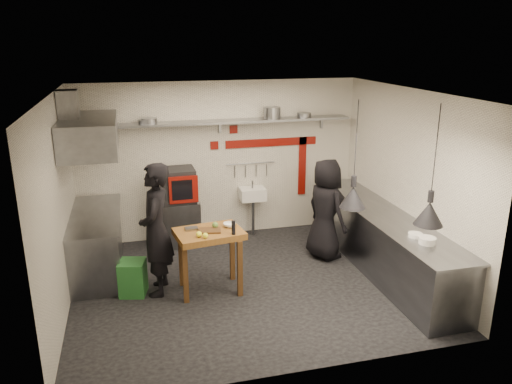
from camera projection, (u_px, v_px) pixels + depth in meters
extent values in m
plane|color=black|center=(248.00, 284.00, 7.39)|extent=(5.00, 5.00, 0.00)
plane|color=beige|center=(247.00, 93.00, 6.56)|extent=(5.00, 5.00, 0.00)
cube|color=beige|center=(220.00, 160.00, 8.91)|extent=(5.00, 0.04, 2.80)
cube|color=beige|center=(296.00, 255.00, 5.03)|extent=(5.00, 0.04, 2.80)
cube|color=beige|center=(58.00, 209.00, 6.38)|extent=(0.04, 4.20, 2.80)
cube|color=beige|center=(407.00, 182.00, 7.57)|extent=(0.04, 4.20, 2.80)
cube|color=maroon|center=(272.00, 142.00, 9.04)|extent=(1.70, 0.02, 0.14)
cube|color=maroon|center=(302.00, 166.00, 9.32)|extent=(0.14, 0.02, 1.10)
cube|color=maroon|center=(234.00, 129.00, 8.79)|extent=(0.14, 0.02, 0.14)
cube|color=maroon|center=(214.00, 145.00, 8.79)|extent=(0.14, 0.02, 0.14)
cube|color=slate|center=(221.00, 122.00, 8.53)|extent=(4.60, 0.34, 0.04)
cube|color=slate|center=(107.00, 131.00, 8.25)|extent=(0.04, 0.06, 0.24)
cube|color=slate|center=(220.00, 126.00, 8.70)|extent=(0.04, 0.06, 0.24)
cube|color=slate|center=(322.00, 122.00, 9.15)|extent=(0.04, 0.06, 0.24)
cylinder|color=slate|center=(149.00, 121.00, 8.23)|extent=(0.30, 0.30, 0.09)
cylinder|color=slate|center=(146.00, 122.00, 8.22)|extent=(0.30, 0.30, 0.07)
cylinder|color=slate|center=(272.00, 113.00, 8.71)|extent=(0.36, 0.36, 0.20)
cylinder|color=slate|center=(304.00, 115.00, 8.87)|extent=(0.30, 0.30, 0.08)
cube|color=slate|center=(180.00, 222.00, 8.75)|extent=(0.66, 0.60, 0.80)
cube|color=black|center=(178.00, 185.00, 8.51)|extent=(0.58, 0.54, 0.58)
cube|color=maroon|center=(184.00, 190.00, 8.25)|extent=(0.48, 0.04, 0.46)
cube|color=black|center=(182.00, 190.00, 8.24)|extent=(0.34, 0.02, 0.34)
cube|color=white|center=(252.00, 194.00, 9.06)|extent=(0.46, 0.34, 0.22)
cylinder|color=slate|center=(252.00, 184.00, 9.01)|extent=(0.03, 0.03, 0.14)
cylinder|color=slate|center=(253.00, 217.00, 9.16)|extent=(0.06, 0.06, 0.66)
cylinder|color=slate|center=(250.00, 163.00, 9.03)|extent=(0.90, 0.02, 0.02)
cube|color=slate|center=(382.00, 242.00, 7.76)|extent=(0.70, 3.80, 0.90)
cube|color=slate|center=(384.00, 214.00, 7.63)|extent=(0.76, 3.90, 0.03)
cylinder|color=white|center=(427.00, 241.00, 6.49)|extent=(0.29, 0.29, 0.09)
cylinder|color=white|center=(415.00, 235.00, 6.72)|extent=(0.23, 0.23, 0.05)
cube|color=slate|center=(97.00, 244.00, 7.71)|extent=(0.70, 1.90, 0.90)
cube|color=slate|center=(94.00, 215.00, 7.58)|extent=(0.76, 2.00, 0.03)
cube|color=slate|center=(90.00, 135.00, 7.22)|extent=(0.78, 1.60, 0.50)
cube|color=slate|center=(68.00, 108.00, 7.04)|extent=(0.28, 0.28, 0.50)
cube|color=#226328|center=(133.00, 278.00, 7.06)|extent=(0.42, 0.42, 0.50)
cube|color=#4D3016|center=(210.00, 231.00, 6.94)|extent=(0.33, 0.26, 0.02)
cylinder|color=black|center=(233.00, 228.00, 6.81)|extent=(0.07, 0.07, 0.20)
sphere|color=#F2F42D|center=(199.00, 234.00, 6.73)|extent=(0.10, 0.10, 0.08)
sphere|color=#F2F42D|center=(205.00, 236.00, 6.69)|extent=(0.10, 0.10, 0.08)
sphere|color=#587F35|center=(215.00, 225.00, 7.04)|extent=(0.10, 0.10, 0.09)
cube|color=slate|center=(191.00, 229.00, 7.00)|extent=(0.18, 0.12, 0.03)
imported|color=white|center=(230.00, 225.00, 7.10)|extent=(0.19, 0.19, 0.06)
imported|color=black|center=(156.00, 230.00, 6.92)|extent=(0.57, 0.76, 1.90)
imported|color=black|center=(326.00, 209.00, 8.10)|extent=(0.75, 0.94, 1.67)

